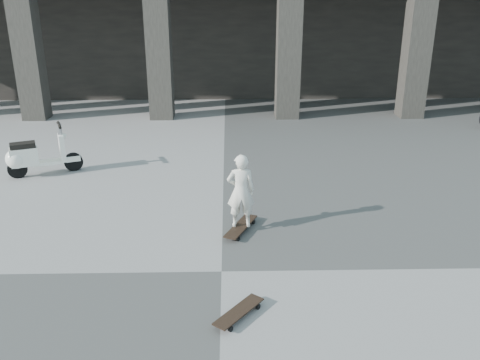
{
  "coord_description": "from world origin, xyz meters",
  "views": [
    {
      "loc": [
        0.11,
        -5.85,
        3.52
      ],
      "look_at": [
        0.28,
        1.69,
        0.65
      ],
      "focal_mm": 38.0,
      "sensor_mm": 36.0,
      "label": 1
    }
  ],
  "objects_px": {
    "longboard": "(241,227)",
    "skateboard_spare": "(239,312)",
    "scooter": "(31,157)",
    "child": "(241,191)"
  },
  "relations": [
    {
      "from": "longboard",
      "to": "skateboard_spare",
      "type": "height_order",
      "value": "same"
    },
    {
      "from": "longboard",
      "to": "scooter",
      "type": "relative_size",
      "value": 0.65
    },
    {
      "from": "child",
      "to": "scooter",
      "type": "xyz_separation_m",
      "value": [
        -4.07,
        2.54,
        -0.27
      ]
    },
    {
      "from": "longboard",
      "to": "scooter",
      "type": "height_order",
      "value": "scooter"
    },
    {
      "from": "skateboard_spare",
      "to": "child",
      "type": "height_order",
      "value": "child"
    },
    {
      "from": "child",
      "to": "scooter",
      "type": "distance_m",
      "value": 4.81
    },
    {
      "from": "skateboard_spare",
      "to": "child",
      "type": "xyz_separation_m",
      "value": [
        0.08,
        2.19,
        0.6
      ]
    },
    {
      "from": "skateboard_spare",
      "to": "longboard",
      "type": "bearing_deg",
      "value": 36.63
    },
    {
      "from": "child",
      "to": "skateboard_spare",
      "type": "bearing_deg",
      "value": 86.87
    },
    {
      "from": "longboard",
      "to": "scooter",
      "type": "distance_m",
      "value": 4.81
    }
  ]
}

